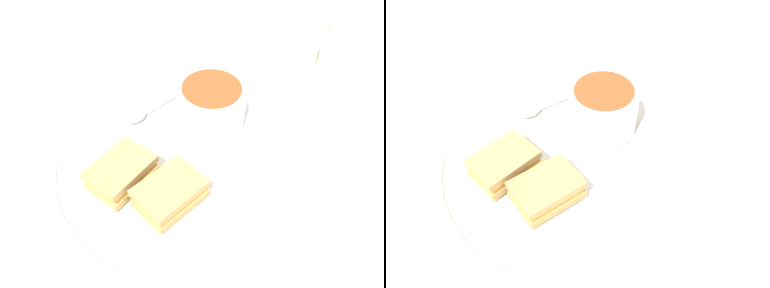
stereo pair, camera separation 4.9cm
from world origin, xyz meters
TOP-DOWN VIEW (x-y plane):
  - ground_plane at (0.00, 0.00)m, footprint 2.40×2.40m
  - plate at (0.00, 0.00)m, footprint 0.38×0.38m
  - soup_bowl at (-0.06, 0.01)m, footprint 0.10×0.10m
  - spoon at (-0.05, -0.09)m, footprint 0.10×0.08m
  - sandwich_half_near at (0.06, -0.08)m, footprint 0.10×0.08m
  - sandwich_half_far at (0.08, -0.01)m, footprint 0.10×0.09m
  - salt_shaker at (-0.25, 0.18)m, footprint 0.04×0.04m

SIDE VIEW (x-z plane):
  - ground_plane at x=0.00m, z-range 0.00..0.00m
  - plate at x=0.00m, z-range 0.00..0.02m
  - spoon at x=-0.05m, z-range 0.02..0.03m
  - sandwich_half_near at x=0.06m, z-range 0.02..0.05m
  - sandwich_half_far at x=0.08m, z-range 0.02..0.05m
  - salt_shaker at x=-0.25m, z-range 0.00..0.09m
  - soup_bowl at x=-0.06m, z-range 0.02..0.09m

